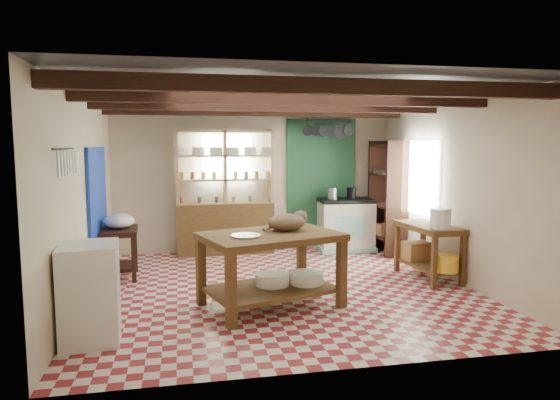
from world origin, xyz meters
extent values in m
cube|color=maroon|center=(0.00, 0.00, -0.01)|extent=(5.00, 5.00, 0.02)
cube|color=#46454A|center=(0.00, 0.00, 2.60)|extent=(5.00, 5.00, 0.02)
cube|color=beige|center=(0.00, 2.50, 1.30)|extent=(5.00, 0.04, 2.60)
cube|color=beige|center=(0.00, -2.50, 1.30)|extent=(5.00, 0.04, 2.60)
cube|color=beige|center=(-2.50, 0.00, 1.30)|extent=(0.04, 5.00, 2.60)
cube|color=beige|center=(2.50, 0.00, 1.30)|extent=(0.04, 5.00, 2.60)
cube|color=#351B12|center=(0.00, 0.00, 2.48)|extent=(5.00, 3.80, 0.15)
cube|color=#1736AC|center=(-2.47, 0.90, 1.10)|extent=(0.04, 1.40, 1.60)
cube|color=#1F4E30|center=(1.25, 2.47, 1.25)|extent=(1.30, 0.04, 2.30)
cube|color=silver|center=(-0.50, 2.48, 1.70)|extent=(0.90, 0.02, 0.80)
cube|color=silver|center=(2.48, 1.00, 1.40)|extent=(0.02, 1.30, 1.20)
cube|color=black|center=(-2.44, -1.20, 1.78)|extent=(0.06, 0.90, 0.28)
cube|color=black|center=(1.25, 2.05, 2.18)|extent=(0.86, 0.12, 0.36)
cube|color=tan|center=(-0.55, 2.31, 1.10)|extent=(1.70, 0.34, 2.20)
cube|color=#351B12|center=(2.28, 1.80, 1.00)|extent=(0.40, 0.86, 2.00)
cube|color=brown|center=(-0.28, -0.70, 0.45)|extent=(1.82, 1.48, 0.89)
cube|color=silver|center=(1.63, 2.15, 0.47)|extent=(1.01, 0.71, 0.95)
cube|color=#351B12|center=(-2.20, 0.98, 0.37)|extent=(0.53, 0.75, 0.73)
cube|color=white|center=(-2.22, -1.39, 0.49)|extent=(0.59, 0.69, 0.97)
cube|color=brown|center=(2.18, 0.08, 0.40)|extent=(0.64, 1.14, 0.79)
ellipsoid|color=#8A6850|center=(-0.06, -0.57, 1.00)|extent=(0.58, 0.53, 0.21)
cylinder|color=#B1B1B9|center=(-0.60, -0.85, 0.90)|extent=(0.44, 0.44, 0.02)
cylinder|color=white|center=(-0.25, -0.63, 0.31)|extent=(0.52, 0.52, 0.14)
cylinder|color=white|center=(0.18, -0.65, 0.31)|extent=(0.51, 0.51, 0.14)
cylinder|color=#B1B1B9|center=(1.38, 2.16, 1.05)|extent=(0.19, 0.19, 0.20)
cylinder|color=black|center=(1.73, 2.14, 1.05)|extent=(0.17, 0.17, 0.21)
ellipsoid|color=white|center=(-2.20, 0.98, 0.84)|extent=(0.46, 0.46, 0.22)
cylinder|color=white|center=(2.16, -0.27, 0.93)|extent=(0.30, 0.30, 0.28)
cube|color=#A57242|center=(2.16, 0.38, 0.34)|extent=(0.40, 0.33, 0.27)
cylinder|color=yellow|center=(2.22, -0.37, 0.33)|extent=(0.34, 0.34, 0.23)
camera|label=1|loc=(-1.32, -6.44, 1.95)|focal=32.00mm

